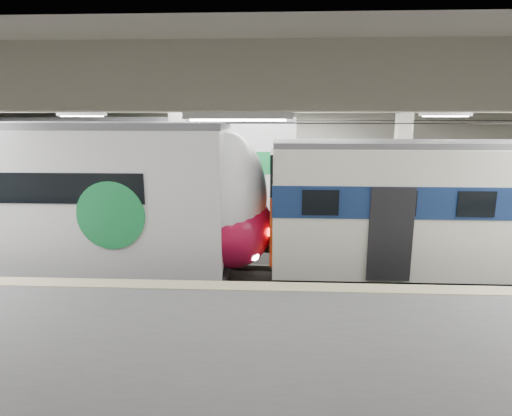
{
  "coord_description": "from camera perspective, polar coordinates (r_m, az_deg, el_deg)",
  "views": [
    {
      "loc": [
        0.57,
        -12.4,
        4.98
      ],
      "look_at": [
        -0.08,
        1.0,
        2.0
      ],
      "focal_mm": 30.0,
      "sensor_mm": 36.0,
      "label": 1
    }
  ],
  "objects": [
    {
      "name": "modern_emu",
      "position": [
        14.42,
        -25.65,
        0.65
      ],
      "size": [
        14.8,
        3.05,
        4.73
      ],
      "color": "silver",
      "rests_on": "ground"
    },
    {
      "name": "older_rer",
      "position": [
        14.1,
        28.41,
        -0.35
      ],
      "size": [
        12.64,
        2.79,
        4.21
      ],
      "color": "silver",
      "rests_on": "ground"
    },
    {
      "name": "station_hall",
      "position": [
        10.82,
        -0.25,
        3.29
      ],
      "size": [
        36.0,
        24.0,
        5.75
      ],
      "color": "black",
      "rests_on": "ground"
    },
    {
      "name": "far_train",
      "position": [
        19.34,
        -18.14,
        4.49
      ],
      "size": [
        15.27,
        3.27,
        4.81
      ],
      "rotation": [
        0.0,
        0.0,
        0.01
      ],
      "color": "silver",
      "rests_on": "ground"
    }
  ]
}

